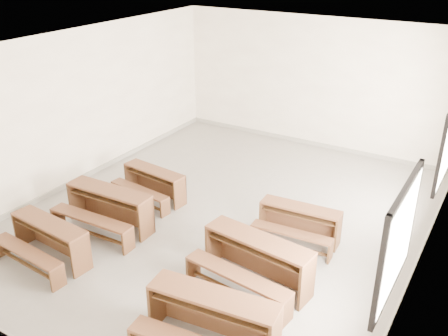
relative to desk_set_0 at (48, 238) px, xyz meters
The scene contains 7 objects.
room 3.67m from the desk_set_0, 56.03° to the left, with size 8.50×8.50×3.20m.
desk_set_0 is the anchor object (origin of this frame).
desk_set_1 1.26m from the desk_set_0, 83.98° to the left, with size 1.69×0.91×0.75m.
desk_set_2 2.55m from the desk_set_0, 87.12° to the left, with size 1.47×0.87×0.63m.
desk_set_3 3.30m from the desk_set_0, ahead, with size 1.80×1.06×0.77m.
desk_set_4 3.38m from the desk_set_0, 20.11° to the left, with size 1.82×1.09×0.78m.
desk_set_5 4.18m from the desk_set_0, 39.17° to the left, with size 1.44×0.82×0.63m.
Camera 1 is at (4.25, -7.08, 4.80)m, focal length 40.00 mm.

